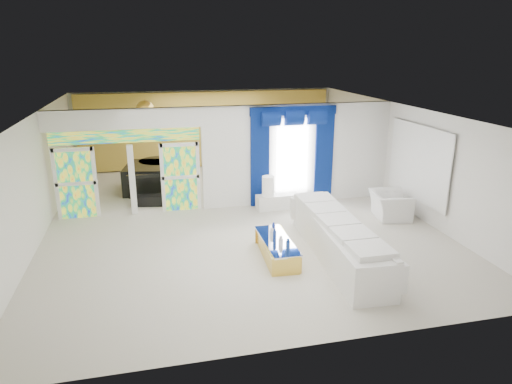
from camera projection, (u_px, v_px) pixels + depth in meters
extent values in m
plane|color=#B7AF9E|center=(236.00, 217.00, 12.96)|extent=(12.00, 12.00, 0.00)
cube|color=white|center=(299.00, 154.00, 13.90)|extent=(5.70, 0.18, 3.00)
cube|color=white|center=(124.00, 119.00, 12.45)|extent=(4.30, 0.18, 0.55)
cube|color=#994C3F|center=(76.00, 183.00, 12.66)|extent=(0.95, 0.04, 2.00)
cube|color=#994C3F|center=(181.00, 177.00, 13.28)|extent=(0.95, 0.04, 2.00)
cube|color=#994C3F|center=(126.00, 136.00, 12.59)|extent=(4.00, 0.05, 0.35)
cube|color=white|center=(292.00, 157.00, 13.77)|extent=(1.00, 0.02, 2.30)
cube|color=#040F4B|center=(260.00, 160.00, 13.54)|extent=(0.55, 0.10, 2.80)
cube|color=#040F4B|center=(324.00, 157.00, 13.97)|extent=(0.55, 0.10, 2.80)
cube|color=#040F4B|center=(294.00, 111.00, 13.33)|extent=(2.60, 0.12, 0.25)
cube|color=white|center=(419.00, 163.00, 12.63)|extent=(0.04, 2.70, 1.90)
cube|color=gold|center=(207.00, 130.00, 17.99)|extent=(9.70, 0.12, 2.90)
cube|color=white|center=(338.00, 240.00, 10.41)|extent=(1.16, 4.37, 0.82)
cube|color=gold|center=(277.00, 249.00, 10.45)|extent=(0.71, 1.87, 0.41)
cube|color=silver|center=(278.00, 202.00, 13.62)|extent=(1.30, 0.47, 0.43)
cylinder|color=white|center=(268.00, 186.00, 13.41)|extent=(0.36, 0.36, 0.58)
imported|color=white|center=(390.00, 205.00, 12.85)|extent=(1.15, 1.26, 0.73)
cube|color=black|center=(147.00, 177.00, 15.32)|extent=(1.58, 1.92, 0.87)
cube|color=black|center=(148.00, 200.00, 13.92)|extent=(0.96, 0.50, 0.31)
cube|color=#A38251|center=(75.00, 185.00, 14.53)|extent=(0.58, 0.53, 0.82)
sphere|color=gold|center=(145.00, 110.00, 14.82)|extent=(0.60, 0.60, 0.60)
cylinder|color=white|center=(281.00, 242.00, 10.13)|extent=(0.10, 0.10, 0.16)
cylinder|color=navy|center=(288.00, 246.00, 9.80)|extent=(0.09, 0.09, 0.24)
cylinder|color=navy|center=(275.00, 236.00, 10.35)|extent=(0.08, 0.08, 0.23)
cylinder|color=navy|center=(274.00, 228.00, 10.84)|extent=(0.08, 0.08, 0.20)
cylinder|color=white|center=(272.00, 233.00, 10.65)|extent=(0.11, 0.11, 0.13)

